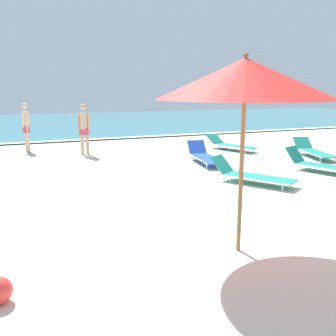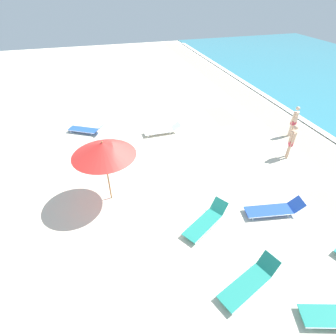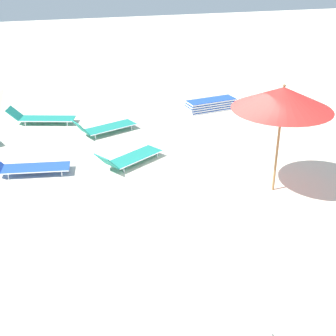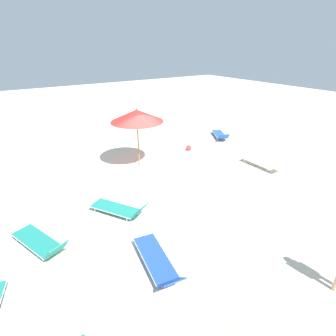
% 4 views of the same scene
% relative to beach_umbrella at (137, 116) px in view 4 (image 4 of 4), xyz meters
% --- Properties ---
extents(ground_plane, '(60.00, 60.00, 0.16)m').
position_rel_beach_umbrella_xyz_m(ground_plane, '(0.46, 1.62, -2.46)').
color(ground_plane, beige).
extents(beach_umbrella, '(2.36, 2.36, 2.72)m').
position_rel_beach_umbrella_xyz_m(beach_umbrella, '(0.00, 0.00, 0.00)').
color(beach_umbrella, olive).
rests_on(beach_umbrella, ground_plane).
extents(sun_lounger_near_water_left, '(0.66, 2.15, 0.49)m').
position_rel_beach_umbrella_xyz_m(sun_lounger_near_water_left, '(-4.70, 3.44, -2.17)').
color(sun_lounger_near_water_left, white).
rests_on(sun_lounger_near_water_left, ground_plane).
extents(sun_lounger_near_water_right, '(0.94, 2.24, 0.58)m').
position_rel_beach_umbrella_xyz_m(sun_lounger_near_water_right, '(2.59, 5.92, -2.16)').
color(sun_lounger_near_water_right, blue).
rests_on(sun_lounger_near_water_right, ground_plane).
extents(sun_lounger_mid_beach_solo, '(1.59, 2.07, 0.59)m').
position_rel_beach_umbrella_xyz_m(sun_lounger_mid_beach_solo, '(2.42, 3.19, -2.16)').
color(sun_lounger_mid_beach_solo, '#1E8475').
rests_on(sun_lounger_mid_beach_solo, ground_plane).
extents(sun_lounger_mid_beach_pair_a, '(1.31, 2.17, 0.62)m').
position_rel_beach_umbrella_xyz_m(sun_lounger_mid_beach_pair_a, '(4.95, 3.50, -2.16)').
color(sun_lounger_mid_beach_pair_a, '#1E8475').
rests_on(sun_lounger_mid_beach_pair_a, ground_plane).
extents(sun_lounger_mid_beach_pair_b, '(1.56, 2.13, 0.57)m').
position_rel_beach_umbrella_xyz_m(sun_lounger_mid_beach_pair_b, '(-5.99, -0.77, -2.16)').
color(sun_lounger_mid_beach_pair_b, blue).
rests_on(sun_lounger_mid_beach_pair_b, ground_plane).
extents(beach_ball, '(0.30, 0.30, 0.30)m').
position_rel_beach_umbrella_xyz_m(beach_ball, '(-3.12, -0.19, -2.23)').
color(beach_ball, red).
rests_on(beach_ball, ground_plane).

